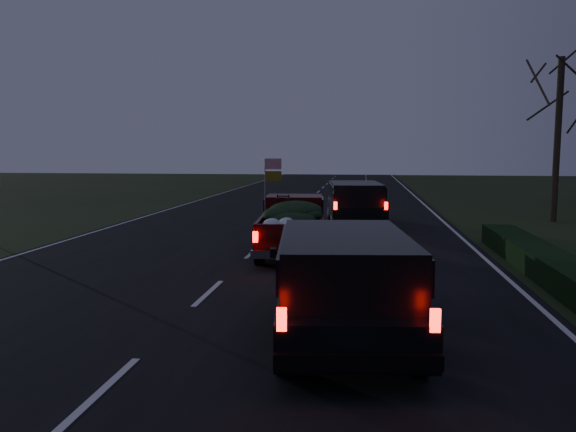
# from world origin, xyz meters

# --- Properties ---
(ground) EXTENTS (120.00, 120.00, 0.00)m
(ground) POSITION_xyz_m (0.00, 0.00, 0.00)
(ground) COLOR black
(ground) RESTS_ON ground
(road_asphalt) EXTENTS (14.00, 120.00, 0.02)m
(road_asphalt) POSITION_xyz_m (0.00, 0.00, 0.01)
(road_asphalt) COLOR black
(road_asphalt) RESTS_ON ground
(hedge_row) EXTENTS (1.00, 10.00, 0.60)m
(hedge_row) POSITION_xyz_m (7.80, 3.00, 0.30)
(hedge_row) COLOR black
(hedge_row) RESTS_ON ground
(bare_tree_far) EXTENTS (3.60, 3.60, 7.00)m
(bare_tree_far) POSITION_xyz_m (11.50, 14.00, 5.23)
(bare_tree_far) COLOR black
(bare_tree_far) RESTS_ON ground
(pickup_truck) EXTENTS (2.21, 4.96, 2.54)m
(pickup_truck) POSITION_xyz_m (1.22, 4.99, 0.95)
(pickup_truck) COLOR #3D0908
(pickup_truck) RESTS_ON ground
(lead_suv) EXTENTS (2.56, 5.16, 1.43)m
(lead_suv) POSITION_xyz_m (2.98, 11.63, 1.08)
(lead_suv) COLOR black
(lead_suv) RESTS_ON ground
(rear_suv) EXTENTS (2.67, 5.16, 1.43)m
(rear_suv) POSITION_xyz_m (2.99, -2.53, 1.08)
(rear_suv) COLOR black
(rear_suv) RESTS_ON ground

